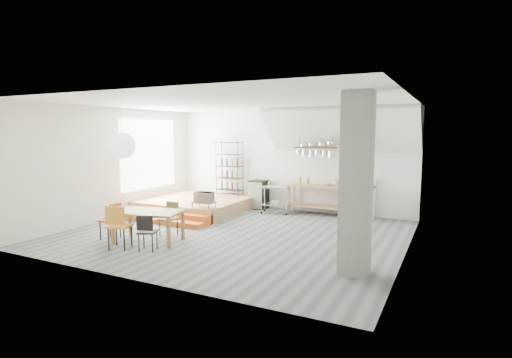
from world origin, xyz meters
The scene contains 26 objects.
floor centered at (0.00, 0.00, 0.00)m, with size 8.00×8.00×0.00m, color #4D5659.
wall_back centered at (0.00, 3.50, 1.60)m, with size 8.00×0.04×3.20m, color silver.
wall_left centered at (-4.00, 0.00, 1.60)m, with size 0.04×7.00×3.20m, color silver.
wall_right centered at (4.00, 0.00, 1.60)m, with size 0.04×7.00×3.20m, color silver.
ceiling centered at (0.00, 0.00, 3.20)m, with size 8.00×7.00×0.02m, color white.
slope_ceiling centered at (1.80, 2.90, 2.55)m, with size 4.40×1.80×0.15m, color white.
window_pane centered at (-3.98, 1.50, 1.80)m, with size 0.02×2.50×2.20m, color white.
platform centered at (-2.50, 2.00, 0.20)m, with size 3.00×3.00×0.40m, color #A27E51.
step_lower centered at (-2.50, 0.05, 0.07)m, with size 3.00×0.35×0.13m, color #D65B19.
step_upper centered at (-2.50, 0.40, 0.13)m, with size 3.00×0.35×0.27m, color #D65B19.
concrete_column centered at (3.30, -1.50, 1.60)m, with size 0.50×0.50×3.20m, color slate.
kitchen_counter centered at (1.10, 3.15, 0.63)m, with size 1.80×0.60×0.91m.
stove centered at (2.50, 3.16, 0.48)m, with size 0.60×0.60×1.18m.
pot_rack centered at (1.13, 2.92, 1.98)m, with size 1.20×0.50×1.43m.
wire_shelving centered at (-2.00, 3.20, 1.33)m, with size 0.88×0.38×1.80m.
microwave_shelf centered at (-1.40, 0.75, 0.55)m, with size 0.60×0.40×0.16m.
paper_lantern centered at (-1.97, -1.67, 2.20)m, with size 0.60×0.60×0.60m, color white.
dining_table centered at (-1.38, -1.54, 0.64)m, with size 1.67×1.15×0.72m.
chair_mustard centered at (-1.55, -2.29, 0.57)m, with size 0.56×0.56×0.96m.
chair_black centered at (-0.90, -2.14, 0.47)m, with size 0.47×0.47×0.79m.
chair_olive centered at (-1.33, -0.83, 0.48)m, with size 0.38×0.38×0.81m.
chair_red centered at (-2.29, -1.75, 0.51)m, with size 0.42×0.42×0.86m.
rolling_cart centered at (-0.08, 2.70, 0.54)m, with size 0.92×0.63×0.84m.
mini_fridge centered at (-0.90, 3.20, 0.46)m, with size 0.55×0.55×0.93m, color black.
microwave centered at (-1.40, 0.75, 0.70)m, with size 0.50×0.34×0.28m, color beige.
bowl centered at (1.49, 3.10, 0.94)m, with size 0.22×0.22×0.05m, color silver.
Camera 1 is at (4.80, -8.43, 2.51)m, focal length 28.00 mm.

